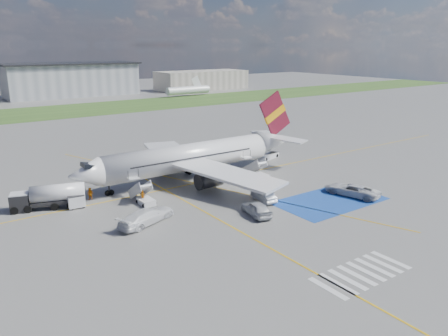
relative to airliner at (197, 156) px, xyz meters
The scene contains 22 objects.
ground 14.48m from the airliner, 96.14° to the right, with size 400.00×400.00×0.00m, color #60605E.
grass_strip 81.08m from the airliner, 91.06° to the left, with size 400.00×30.00×0.01m, color #2D4C1E.
taxiway_line_main 4.21m from the airliner, 126.97° to the right, with size 120.00×0.20×0.01m, color gold.
taxiway_line_cross 25.10m from the airliner, 105.17° to the right, with size 0.20×60.00×0.01m, color gold.
taxiway_line_diag 4.21m from the airliner, 126.97° to the right, with size 0.20×60.00×0.01m, color gold.
staging_box 20.19m from the airliner, 64.74° to the right, with size 14.00×8.00×0.01m, color #194299.
crosswalk 32.35m from the airliner, 95.90° to the right, with size 9.00×4.00×0.01m.
terminal_centre 122.43m from the airliner, 81.31° to the left, with size 48.00×18.00×12.00m, color gray.
terminal_east 135.64m from the airliner, 57.19° to the left, with size 40.00×16.00×8.00m, color gray.
airliner is the anchor object (origin of this frame).
airstairs_fwd 12.52m from the airliner, 154.30° to the right, with size 1.90×5.20×3.60m.
airstairs_aft 9.59m from the airliner, 35.25° to the right, with size 1.90×5.20×3.60m.
fuel_tanker 21.17m from the airliner, behind, with size 8.67×4.69×2.87m.
gpu_cart 18.71m from the airliner, behind, with size 2.04×1.41×1.61m.
belt_loader 16.73m from the airliner, ahead, with size 5.17×2.93×1.49m.
car_silver_a 16.71m from the airliner, 97.51° to the right, with size 1.96×4.86×1.66m, color #B9BCC1.
car_silver_b 13.56m from the airliner, 83.01° to the right, with size 1.50×4.31×1.42m, color silver.
van_white_a 22.18m from the airliner, 55.82° to the right, with size 2.53×5.48×2.06m, color silver.
van_white_b 17.69m from the airliner, 140.32° to the right, with size 2.28×5.62×2.20m, color white.
crew_fwd 12.46m from the airliner, 155.53° to the right, with size 0.60×0.40×1.65m, color orange.
crew_nose 16.31m from the airliner, behind, with size 0.80×0.63×1.65m, color orange.
crew_aft 9.66m from the airliner, 56.06° to the right, with size 0.90×0.37×1.53m, color orange.
Camera 1 is at (-30.95, -38.67, 18.96)m, focal length 35.00 mm.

